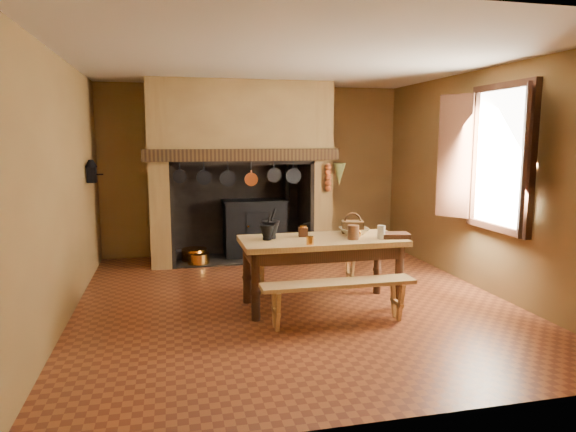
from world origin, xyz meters
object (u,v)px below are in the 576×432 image
object	(u,v)px
iron_range	(255,227)
mixing_bowl	(354,231)
bench_front	(338,292)
wicker_basket	(353,226)
work_table	(322,249)
coffee_grinder	(303,231)

from	to	relation	value
iron_range	mixing_bowl	world-z (taller)	iron_range
bench_front	mixing_bowl	world-z (taller)	mixing_bowl
iron_range	wicker_basket	distance (m)	2.64
iron_range	mixing_bowl	bearing A→B (deg)	-73.83
work_table	coffee_grinder	xyz separation A→B (m)	(-0.18, 0.15, 0.19)
bench_front	iron_range	bearing A→B (deg)	95.47
work_table	wicker_basket	xyz separation A→B (m)	(0.46, 0.24, 0.21)
bench_front	mixing_bowl	bearing A→B (deg)	59.50
work_table	wicker_basket	bearing A→B (deg)	27.50
bench_front	wicker_basket	size ratio (longest dim) A/B	5.57
bench_front	coffee_grinder	bearing A→B (deg)	103.49
bench_front	mixing_bowl	distance (m)	0.99
iron_range	coffee_grinder	size ratio (longest dim) A/B	9.80
iron_range	work_table	world-z (taller)	iron_range
wicker_basket	coffee_grinder	bearing A→B (deg)	-157.11
iron_range	bench_front	bearing A→B (deg)	-84.53
work_table	wicker_basket	distance (m)	0.56
iron_range	wicker_basket	xyz separation A→B (m)	(0.78, -2.49, 0.40)
coffee_grinder	mixing_bowl	world-z (taller)	coffee_grinder
work_table	bench_front	world-z (taller)	work_table
iron_range	work_table	bearing A→B (deg)	-83.31
work_table	bench_front	size ratio (longest dim) A/B	1.13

